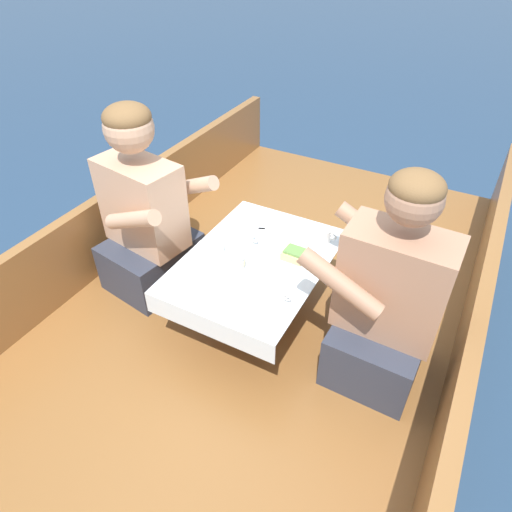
# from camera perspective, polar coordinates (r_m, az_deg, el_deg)

# --- Properties ---
(ground_plane) EXTENTS (60.00, 60.00, 0.00)m
(ground_plane) POSITION_cam_1_polar(r_m,az_deg,el_deg) (2.57, 0.52, -12.06)
(ground_plane) COLOR navy
(boat_deck) EXTENTS (1.92, 3.39, 0.35)m
(boat_deck) POSITION_cam_1_polar(r_m,az_deg,el_deg) (2.44, 0.54, -9.46)
(boat_deck) COLOR brown
(boat_deck) RESTS_ON ground_plane
(gunwale_port) EXTENTS (0.06, 3.39, 0.41)m
(gunwale_port) POSITION_cam_1_polar(r_m,az_deg,el_deg) (2.65, -17.55, 3.64)
(gunwale_port) COLOR #936033
(gunwale_port) RESTS_ON boat_deck
(gunwale_starboard) EXTENTS (0.06, 3.39, 0.41)m
(gunwale_starboard) POSITION_cam_1_polar(r_m,az_deg,el_deg) (2.05, 24.76, -10.58)
(gunwale_starboard) COLOR #936033
(gunwale_starboard) RESTS_ON boat_deck
(cockpit_table) EXTENTS (0.60, 0.83, 0.35)m
(cockpit_table) POSITION_cam_1_polar(r_m,az_deg,el_deg) (2.07, 0.00, -1.21)
(cockpit_table) COLOR #B2B2B7
(cockpit_table) RESTS_ON boat_deck
(person_port) EXTENTS (0.57, 0.51, 0.97)m
(person_port) POSITION_cam_1_polar(r_m,az_deg,el_deg) (2.30, -13.64, 4.61)
(person_port) COLOR #333847
(person_port) RESTS_ON boat_deck
(person_starboard) EXTENTS (0.53, 0.45, 0.95)m
(person_starboard) POSITION_cam_1_polar(r_m,az_deg,el_deg) (1.88, 16.08, -5.63)
(person_starboard) COLOR #333847
(person_starboard) RESTS_ON boat_deck
(plate_sandwich) EXTENTS (0.18, 0.18, 0.01)m
(plate_sandwich) POSITION_cam_1_polar(r_m,az_deg,el_deg) (2.05, 4.79, -0.38)
(plate_sandwich) COLOR white
(plate_sandwich) RESTS_ON cockpit_table
(plate_bread) EXTENTS (0.20, 0.20, 0.01)m
(plate_bread) POSITION_cam_1_polar(r_m,az_deg,el_deg) (1.89, -4.10, -4.47)
(plate_bread) COLOR white
(plate_bread) RESTS_ON cockpit_table
(sandwich) EXTENTS (0.10, 0.09, 0.05)m
(sandwich) POSITION_cam_1_polar(r_m,az_deg,el_deg) (2.04, 4.83, 0.23)
(sandwich) COLOR #E0BC7F
(sandwich) RESTS_ON plate_sandwich
(bowl_port_near) EXTENTS (0.11, 0.11, 0.04)m
(bowl_port_near) POSITION_cam_1_polar(r_m,az_deg,el_deg) (2.21, 3.33, 3.39)
(bowl_port_near) COLOR white
(bowl_port_near) RESTS_ON cockpit_table
(bowl_starboard_near) EXTENTS (0.12, 0.12, 0.04)m
(bowl_starboard_near) POSITION_cam_1_polar(r_m,az_deg,el_deg) (2.09, -5.66, 0.97)
(bowl_starboard_near) COLOR white
(bowl_starboard_near) RESTS_ON cockpit_table
(bowl_center_far) EXTENTS (0.12, 0.12, 0.04)m
(bowl_center_far) POSITION_cam_1_polar(r_m,az_deg,el_deg) (2.30, 0.35, 5.07)
(bowl_center_far) COLOR white
(bowl_center_far) RESTS_ON cockpit_table
(coffee_cup_port) EXTENTS (0.10, 0.08, 0.06)m
(coffee_cup_port) POSITION_cam_1_polar(r_m,az_deg,el_deg) (2.17, 8.42, 2.67)
(coffee_cup_port) COLOR white
(coffee_cup_port) RESTS_ON cockpit_table
(coffee_cup_starboard) EXTENTS (0.10, 0.08, 0.06)m
(coffee_cup_starboard) POSITION_cam_1_polar(r_m,az_deg,el_deg) (2.14, -1.23, 2.47)
(coffee_cup_starboard) COLOR white
(coffee_cup_starboard) RESTS_ON cockpit_table
(coffee_cup_center) EXTENTS (0.11, 0.08, 0.05)m
(coffee_cup_center) POSITION_cam_1_polar(r_m,az_deg,el_deg) (1.84, 2.60, -4.74)
(coffee_cup_center) COLOR white
(coffee_cup_center) RESTS_ON cockpit_table
(tin_can) EXTENTS (0.07, 0.07, 0.05)m
(tin_can) POSITION_cam_1_polar(r_m,az_deg,el_deg) (2.00, -2.30, -0.71)
(tin_can) COLOR silver
(tin_can) RESTS_ON cockpit_table
(utensil_spoon_center) EXTENTS (0.13, 0.13, 0.01)m
(utensil_spoon_center) POSITION_cam_1_polar(r_m,az_deg,el_deg) (2.19, -3.25, 2.33)
(utensil_spoon_center) COLOR silver
(utensil_spoon_center) RESTS_ON cockpit_table
(utensil_spoon_port) EXTENTS (0.04, 0.17, 0.01)m
(utensil_spoon_port) POSITION_cam_1_polar(r_m,az_deg,el_deg) (1.82, -1.83, -6.38)
(utensil_spoon_port) COLOR silver
(utensil_spoon_port) RESTS_ON cockpit_table
(utensil_fork_port) EXTENTS (0.16, 0.09, 0.00)m
(utensil_fork_port) POSITION_cam_1_polar(r_m,az_deg,el_deg) (2.25, -0.55, 3.47)
(utensil_fork_port) COLOR silver
(utensil_fork_port) RESTS_ON cockpit_table
(utensil_knife_starboard) EXTENTS (0.11, 0.14, 0.00)m
(utensil_knife_starboard) POSITION_cam_1_polar(r_m,az_deg,el_deg) (2.03, -0.38, -0.81)
(utensil_knife_starboard) COLOR silver
(utensil_knife_starboard) RESTS_ON cockpit_table
(utensil_spoon_starboard) EXTENTS (0.12, 0.14, 0.01)m
(utensil_spoon_starboard) POSITION_cam_1_polar(r_m,az_deg,el_deg) (2.13, 8.41, 0.84)
(utensil_spoon_starboard) COLOR silver
(utensil_spoon_starboard) RESTS_ON cockpit_table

